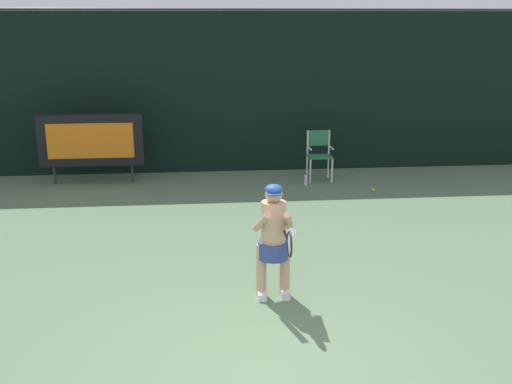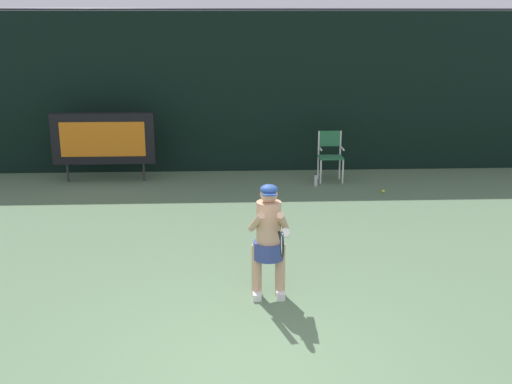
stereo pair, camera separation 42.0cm
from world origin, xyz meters
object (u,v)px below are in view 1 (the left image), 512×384
at_px(tennis_player, 274,236).
at_px(tennis_ball_loose, 373,190).
at_px(scoreboard, 91,140).
at_px(water_bottle, 306,180).
at_px(umpire_chair, 319,152).
at_px(tennis_racket, 289,243).

xyz_separation_m(tennis_player, tennis_ball_loose, (2.66, 4.70, -0.78)).
relative_size(scoreboard, tennis_player, 1.48).
xyz_separation_m(scoreboard, tennis_ball_loose, (5.84, -1.21, -0.91)).
xyz_separation_m(scoreboard, tennis_player, (3.18, -5.91, -0.14)).
bearing_deg(water_bottle, umpire_chair, 50.24).
xyz_separation_m(water_bottle, tennis_player, (-1.36, -5.31, 0.69)).
xyz_separation_m(tennis_player, tennis_racket, (0.12, -0.55, 0.11)).
xyz_separation_m(tennis_racket, tennis_ball_loose, (2.55, 5.25, -0.89)).
distance_m(water_bottle, tennis_ball_loose, 1.44).
height_order(scoreboard, tennis_ball_loose, scoreboard).
bearing_deg(tennis_ball_loose, umpire_chair, 131.81).
bearing_deg(tennis_ball_loose, water_bottle, 154.87).
relative_size(scoreboard, tennis_ball_loose, 32.35).
xyz_separation_m(scoreboard, umpire_chair, (4.90, -0.16, -0.33)).
bearing_deg(tennis_player, tennis_ball_loose, 60.47).
xyz_separation_m(umpire_chair, tennis_player, (-1.72, -5.75, 0.19)).
relative_size(scoreboard, water_bottle, 8.30).
distance_m(scoreboard, tennis_ball_loose, 6.04).
relative_size(umpire_chair, water_bottle, 4.08).
bearing_deg(scoreboard, tennis_ball_loose, -11.67).
bearing_deg(tennis_racket, tennis_ball_loose, 52.17).
height_order(tennis_player, tennis_ball_loose, tennis_player).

